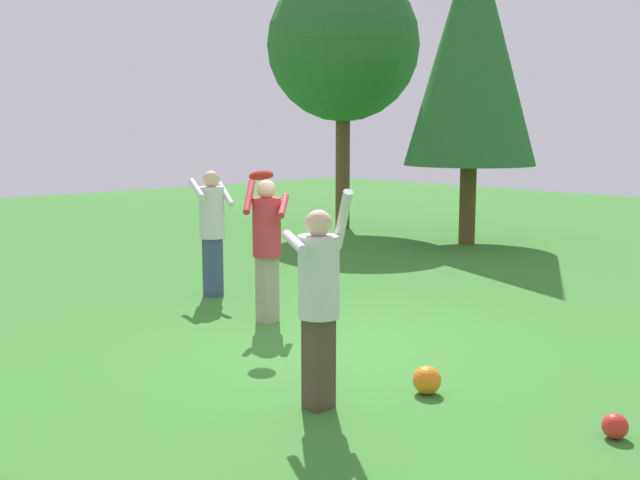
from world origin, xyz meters
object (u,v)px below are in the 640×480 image
tree_far_left (343,45)px  ball_orange (427,380)px  person_thrower (319,292)px  tree_left (472,48)px  frisbee (261,176)px  person_bystander (267,238)px  person_catcher (212,222)px  ball_red (615,426)px

tree_far_left → ball_orange: bearing=-41.6°
person_thrower → ball_orange: (0.41, 0.92, -0.87)m
tree_left → tree_far_left: size_ratio=1.05×
frisbee → ball_orange: bearing=-5.8°
ball_orange → person_bystander: bearing=168.4°
person_thrower → person_bystander: size_ratio=1.07×
ball_orange → tree_far_left: (-8.41, 7.46, 4.05)m
person_thrower → person_catcher: 4.52m
tree_left → frisbee: bearing=-72.0°
person_thrower → person_bystander: 2.91m
ball_red → tree_far_left: 12.97m
frisbee → ball_orange: 3.08m
person_catcher → ball_red: size_ratio=8.89×
ball_orange → ball_red: size_ratio=1.28×
person_thrower → tree_left: bearing=-33.2°
frisbee → tree_left: (-2.35, 7.24, 2.08)m
person_catcher → tree_left: tree_left is taller
person_catcher → ball_orange: size_ratio=6.94×
person_bystander → tree_far_left: 9.35m
frisbee → tree_far_left: bearing=129.0°
person_catcher → person_bystander: bearing=7.0°
person_catcher → ball_red: bearing=13.3°
ball_red → tree_left: (-6.51, 7.25, 3.77)m
person_thrower → ball_red: (1.99, 1.18, -0.89)m
person_catcher → ball_red: person_catcher is taller
frisbee → ball_orange: frisbee is taller
ball_red → tree_left: size_ratio=0.03×
person_catcher → person_bystander: 1.67m
frisbee → person_catcher: bearing=160.0°
tree_left → person_bystander: bearing=-73.6°
frisbee → ball_red: (4.16, -0.01, -1.69)m
person_catcher → person_bystander: size_ratio=1.01×
tree_far_left → person_bystander: bearing=-51.2°
person_bystander → ball_red: 4.58m
person_bystander → tree_left: (-2.04, 6.91, 2.85)m
ball_orange → tree_left: 9.73m
person_catcher → tree_far_left: 8.19m
person_bystander → ball_orange: 3.09m
ball_orange → ball_red: bearing=9.1°
person_catcher → ball_orange: bearing=7.9°
person_thrower → tree_left: tree_left is taller
person_thrower → frisbee: (-2.17, 1.18, 0.80)m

